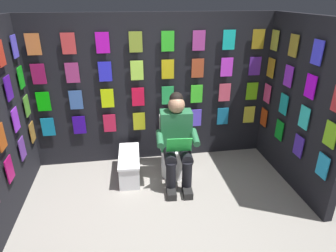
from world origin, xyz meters
The scene contains 6 objects.
ground_plane centered at (0.00, 0.00, 0.00)m, with size 30.00×30.00×0.00m, color gray.
display_wall_back centered at (0.00, -1.77, 1.05)m, with size 3.43×0.14×2.09m.
display_wall_left centered at (-1.71, -0.86, 1.05)m, with size 0.14×1.72×2.09m.
toilet centered at (-0.24, -1.28, 0.33)m, with size 0.42×0.57×0.77m.
person_reading centered at (-0.22, -1.06, 0.60)m, with size 0.54×0.70×1.19m.
comic_longbox_near centered at (0.39, -1.25, 0.17)m, with size 0.31×0.73×0.33m.
Camera 1 is at (0.41, 2.21, 2.28)m, focal length 31.47 mm.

